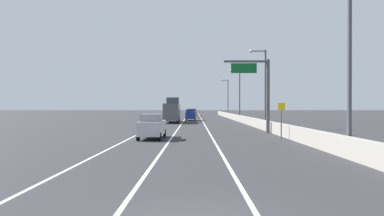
{
  "coord_description": "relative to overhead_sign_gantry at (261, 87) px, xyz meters",
  "views": [
    {
      "loc": [
        -0.07,
        -7.34,
        2.72
      ],
      "look_at": [
        -0.4,
        46.25,
        2.44
      ],
      "focal_mm": 30.61,
      "sensor_mm": 36.0,
      "label": 1
    }
  ],
  "objects": [
    {
      "name": "lane_stripe_left",
      "position": [
        -12.23,
        28.99,
        -4.73
      ],
      "size": [
        0.16,
        130.0,
        0.0
      ],
      "primitive_type": "cube",
      "color": "silver",
      "rests_on": "ground_plane"
    },
    {
      "name": "box_truck",
      "position": [
        -10.51,
        22.03,
        -2.78
      ],
      "size": [
        2.58,
        10.02,
        4.26
      ],
      "color": "#4C4C51",
      "rests_on": "ground_plane"
    },
    {
      "name": "ground_plane",
      "position": [
        -6.73,
        37.99,
        -4.73
      ],
      "size": [
        320.0,
        320.0,
        0.0
      ],
      "primitive_type": "plane",
      "color": "#2D2D30"
    },
    {
      "name": "jersey_barrier_right",
      "position": [
        1.34,
        13.99,
        -4.18
      ],
      "size": [
        0.6,
        120.0,
        1.1
      ],
      "primitive_type": "cube",
      "color": "#9E998E",
      "rests_on": "ground_plane"
    },
    {
      "name": "overhead_sign_gantry",
      "position": [
        0.0,
        0.0,
        0.0
      ],
      "size": [
        4.68,
        0.36,
        7.5
      ],
      "color": "#47474C",
      "rests_on": "ground_plane"
    },
    {
      "name": "car_blue_0",
      "position": [
        -7.47,
        29.37,
        -3.66
      ],
      "size": [
        1.95,
        4.48,
        2.14
      ],
      "color": "#1E389E",
      "rests_on": "ground_plane"
    },
    {
      "name": "lane_stripe_center",
      "position": [
        -8.73,
        28.99,
        -4.73
      ],
      "size": [
        0.16,
        130.0,
        0.0
      ],
      "primitive_type": "cube",
      "color": "silver",
      "rests_on": "ground_plane"
    },
    {
      "name": "lamp_post_right_third",
      "position": [
        1.93,
        31.09,
        0.98
      ],
      "size": [
        2.14,
        0.44,
        9.91
      ],
      "color": "#4C4C51",
      "rests_on": "ground_plane"
    },
    {
      "name": "car_green_3",
      "position": [
        -7.41,
        48.98,
        -3.68
      ],
      "size": [
        2.06,
        4.63,
        2.1
      ],
      "color": "#196033",
      "rests_on": "ground_plane"
    },
    {
      "name": "car_silver_1",
      "position": [
        -10.32,
        -5.98,
        -3.69
      ],
      "size": [
        1.98,
        4.62,
        2.08
      ],
      "color": "#B7B7BC",
      "rests_on": "ground_plane"
    },
    {
      "name": "lamp_post_right_second",
      "position": [
        1.96,
        7.97,
        0.98
      ],
      "size": [
        2.14,
        0.44,
        9.91
      ],
      "color": "#4C4C51",
      "rests_on": "ground_plane"
    },
    {
      "name": "speed_advisory_sign",
      "position": [
        0.44,
        -6.2,
        -2.96
      ],
      "size": [
        0.6,
        0.11,
        3.0
      ],
      "color": "#4C4C51",
      "rests_on": "ground_plane"
    },
    {
      "name": "lamp_post_right_near",
      "position": [
        1.58,
        -15.15,
        0.98
      ],
      "size": [
        2.14,
        0.44,
        9.91
      ],
      "color": "#4C4C51",
      "rests_on": "ground_plane"
    },
    {
      "name": "lane_stripe_right",
      "position": [
        -5.23,
        28.99,
        -4.73
      ],
      "size": [
        0.16,
        130.0,
        0.0
      ],
      "primitive_type": "cube",
      "color": "silver",
      "rests_on": "ground_plane"
    },
    {
      "name": "lamp_post_right_fourth",
      "position": [
        2.04,
        54.21,
        0.98
      ],
      "size": [
        2.14,
        0.44,
        9.91
      ],
      "color": "#4C4C51",
      "rests_on": "ground_plane"
    },
    {
      "name": "car_red_2",
      "position": [
        -7.0,
        66.31,
        -3.73
      ],
      "size": [
        1.95,
        4.32,
        2.01
      ],
      "color": "red",
      "rests_on": "ground_plane"
    }
  ]
}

